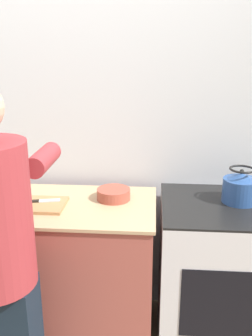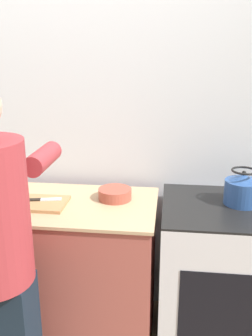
{
  "view_description": "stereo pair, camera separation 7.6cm",
  "coord_description": "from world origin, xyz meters",
  "px_view_note": "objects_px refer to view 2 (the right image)",
  "views": [
    {
      "loc": [
        0.46,
        -1.63,
        1.74
      ],
      "look_at": [
        0.32,
        0.21,
        1.15
      ],
      "focal_mm": 40.0,
      "sensor_mm": 36.0,
      "label": 1
    },
    {
      "loc": [
        0.54,
        -1.62,
        1.74
      ],
      "look_at": [
        0.32,
        0.21,
        1.15
      ],
      "focal_mm": 40.0,
      "sensor_mm": 36.0,
      "label": 2
    }
  ],
  "objects_px": {
    "cutting_board": "(40,203)",
    "knife": "(44,200)",
    "kettle": "(242,190)",
    "oven": "(218,278)"
  },
  "relations": [
    {
      "from": "cutting_board",
      "to": "knife",
      "type": "xyz_separation_m",
      "value": [
        0.01,
        0.03,
        0.01
      ]
    },
    {
      "from": "knife",
      "to": "kettle",
      "type": "relative_size",
      "value": 0.96
    },
    {
      "from": "cutting_board",
      "to": "kettle",
      "type": "bearing_deg",
      "value": 5.49
    },
    {
      "from": "kettle",
      "to": "knife",
      "type": "bearing_deg",
      "value": -175.85
    },
    {
      "from": "oven",
      "to": "cutting_board",
      "type": "xyz_separation_m",
      "value": [
        -1.02,
        -0.06,
        0.45
      ]
    },
    {
      "from": "cutting_board",
      "to": "knife",
      "type": "height_order",
      "value": "knife"
    },
    {
      "from": "knife",
      "to": "kettle",
      "type": "distance_m",
      "value": 1.11
    },
    {
      "from": "knife",
      "to": "kettle",
      "type": "bearing_deg",
      "value": -7.85
    },
    {
      "from": "kettle",
      "to": "oven",
      "type": "bearing_deg",
      "value": -155.76
    },
    {
      "from": "oven",
      "to": "kettle",
      "type": "xyz_separation_m",
      "value": [
        0.1,
        0.04,
        0.54
      ]
    }
  ]
}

